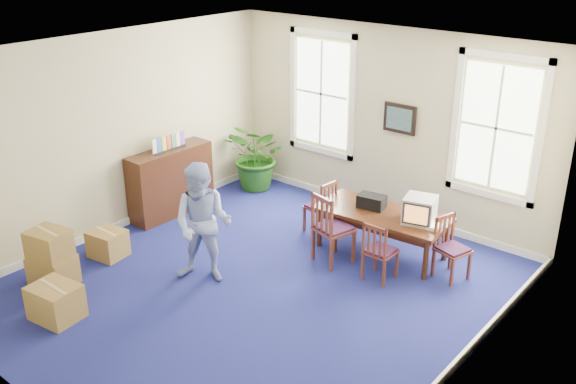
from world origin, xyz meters
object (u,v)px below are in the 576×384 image
Objects in this scene: conference_table at (381,233)px; credenza at (171,180)px; cardboard_boxes at (67,259)px; man at (203,224)px; crt_tv at (420,210)px; potted_plant at (258,157)px; chair_near_left at (334,228)px.

credenza is at bearing -167.64° from conference_table.
credenza is at bearing 107.06° from cardboard_boxes.
man is 1.92m from cardboard_boxes.
crt_tv reaches higher than cardboard_boxes.
cardboard_boxes is at bearing -147.58° from crt_tv.
potted_plant reaches higher than crt_tv.
potted_plant is at bearing 91.44° from man.
potted_plant is (-2.75, 1.39, 0.10)m from chair_near_left.
conference_table is 4.55m from cardboard_boxes.
crt_tv is 0.30× the size of credenza.
credenza is 1.02× the size of cardboard_boxes.
chair_near_left is at bearing 27.75° from man.
man is at bearing -60.67° from potted_plant.
cardboard_boxes is (-2.79, -3.60, 0.10)m from conference_table.
crt_tv is 1.26m from chair_near_left.
conference_table is at bearing -106.07° from chair_near_left.
crt_tv is 3.09m from man.
chair_near_left is 0.72× the size of cardboard_boxes.
crt_tv is (0.58, 0.04, 0.53)m from conference_table.
man reaches higher than credenza.
potted_plant is (-1.67, 2.97, -0.22)m from man.
cardboard_boxes is (0.36, -4.31, -0.21)m from potted_plant.
man is at bearing 70.54° from chair_near_left.
credenza is (-3.17, -0.38, 0.06)m from chair_near_left.
potted_plant reaches higher than credenza.
crt_tv is at bearing 47.17° from cardboard_boxes.
crt_tv is 3.80m from potted_plant.
conference_table is 1.80× the size of chair_near_left.
credenza is (-2.09, 1.20, -0.26)m from man.
potted_plant is 0.85× the size of cardboard_boxes.
cardboard_boxes is at bearing -85.21° from potted_plant.
man reaches higher than conference_table.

